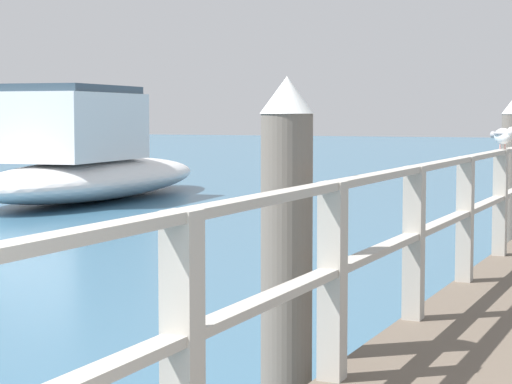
{
  "coord_description": "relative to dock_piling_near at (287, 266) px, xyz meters",
  "views": [
    {
      "loc": [
        0.18,
        -0.61,
        1.86
      ],
      "look_at": [
        -3.88,
        8.65,
        1.06
      ],
      "focal_mm": 69.12,
      "sensor_mm": 36.0,
      "label": 1
    }
  ],
  "objects": [
    {
      "name": "seagull_foreground",
      "position": [
        0.38,
        4.49,
        0.63
      ],
      "size": [
        0.32,
        0.41,
        0.21
      ],
      "rotation": [
        0.0,
        0.0,
        3.77
      ],
      "color": "white",
      "rests_on": "pier_railing"
    },
    {
      "name": "dock_piling_far",
      "position": [
        0.0,
        7.46,
        0.0
      ],
      "size": [
        0.29,
        0.29,
        2.07
      ],
      "color": "#6B6056",
      "rests_on": "ground_plane"
    },
    {
      "name": "boat_0",
      "position": [
        -9.98,
        13.27,
        -0.22
      ],
      "size": [
        3.67,
        8.86,
        2.47
      ],
      "rotation": [
        0.0,
        0.0,
        3.23
      ],
      "color": "white",
      "rests_on": "ground_plane"
    },
    {
      "name": "dock_piling_near",
      "position": [
        0.0,
        0.0,
        0.0
      ],
      "size": [
        0.29,
        0.29,
        2.07
      ],
      "color": "#6B6056",
      "rests_on": "ground_plane"
    }
  ]
}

